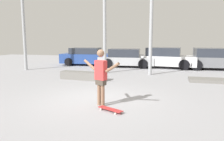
{
  "coord_description": "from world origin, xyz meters",
  "views": [
    {
      "loc": [
        2.34,
        -7.05,
        2.13
      ],
      "look_at": [
        0.14,
        1.65,
        0.81
      ],
      "focal_mm": 35.0,
      "sensor_mm": 36.0,
      "label": 1
    }
  ],
  "objects_px": {
    "skateboarder": "(101,74)",
    "manual_pad": "(221,81)",
    "grind_box": "(83,76)",
    "parked_car_grey": "(214,59)",
    "skateboard": "(110,109)",
    "parked_car_blue": "(87,57)",
    "parked_car_silver": "(126,58)",
    "parked_car_white": "(165,58)"
  },
  "relations": [
    {
      "from": "skateboarder",
      "to": "manual_pad",
      "type": "relative_size",
      "value": 0.61
    },
    {
      "from": "grind_box",
      "to": "parked_car_grey",
      "type": "xyz_separation_m",
      "value": [
        7.4,
        5.86,
        0.5
      ]
    },
    {
      "from": "skateboard",
      "to": "parked_car_grey",
      "type": "xyz_separation_m",
      "value": [
        4.75,
        10.34,
        0.64
      ]
    },
    {
      "from": "skateboard",
      "to": "parked_car_blue",
      "type": "xyz_separation_m",
      "value": [
        -4.68,
        10.5,
        0.61
      ]
    },
    {
      "from": "grind_box",
      "to": "parked_car_silver",
      "type": "distance_m",
      "value": 5.85
    },
    {
      "from": "manual_pad",
      "to": "parked_car_white",
      "type": "relative_size",
      "value": 0.67
    },
    {
      "from": "parked_car_blue",
      "to": "parked_car_grey",
      "type": "height_order",
      "value": "parked_car_grey"
    },
    {
      "from": "parked_car_blue",
      "to": "parked_car_white",
      "type": "bearing_deg",
      "value": -5.12
    },
    {
      "from": "skateboarder",
      "to": "manual_pad",
      "type": "bearing_deg",
      "value": 72.97
    },
    {
      "from": "manual_pad",
      "to": "skateboard",
      "type": "bearing_deg",
      "value": -127.3
    },
    {
      "from": "manual_pad",
      "to": "parked_car_blue",
      "type": "relative_size",
      "value": 0.69
    },
    {
      "from": "manual_pad",
      "to": "parked_car_grey",
      "type": "bearing_deg",
      "value": 83.06
    },
    {
      "from": "skateboarder",
      "to": "skateboard",
      "type": "xyz_separation_m",
      "value": [
        0.43,
        -0.47,
        -0.96
      ]
    },
    {
      "from": "grind_box",
      "to": "parked_car_white",
      "type": "xyz_separation_m",
      "value": [
        4.08,
        5.9,
        0.51
      ]
    },
    {
      "from": "parked_car_blue",
      "to": "parked_car_silver",
      "type": "relative_size",
      "value": 1.02
    },
    {
      "from": "parked_car_white",
      "to": "parked_car_silver",
      "type": "bearing_deg",
      "value": -170.71
    },
    {
      "from": "parked_car_silver",
      "to": "parked_car_grey",
      "type": "bearing_deg",
      "value": -2.61
    },
    {
      "from": "skateboard",
      "to": "parked_car_grey",
      "type": "distance_m",
      "value": 11.39
    },
    {
      "from": "skateboard",
      "to": "parked_car_white",
      "type": "xyz_separation_m",
      "value": [
        1.43,
        10.38,
        0.65
      ]
    },
    {
      "from": "skateboarder",
      "to": "parked_car_white",
      "type": "height_order",
      "value": "skateboarder"
    },
    {
      "from": "skateboard",
      "to": "parked_car_grey",
      "type": "bearing_deg",
      "value": 92.09
    },
    {
      "from": "skateboarder",
      "to": "grind_box",
      "type": "relative_size",
      "value": 0.76
    },
    {
      "from": "parked_car_silver",
      "to": "skateboard",
      "type": "bearing_deg",
      "value": -85.95
    },
    {
      "from": "skateboarder",
      "to": "parked_car_silver",
      "type": "xyz_separation_m",
      "value": [
        -1.01,
        9.71,
        -0.36
      ]
    },
    {
      "from": "skateboard",
      "to": "manual_pad",
      "type": "height_order",
      "value": "manual_pad"
    },
    {
      "from": "grind_box",
      "to": "parked_car_white",
      "type": "relative_size",
      "value": 0.54
    },
    {
      "from": "grind_box",
      "to": "parked_car_grey",
      "type": "distance_m",
      "value": 9.45
    },
    {
      "from": "skateboarder",
      "to": "parked_car_blue",
      "type": "distance_m",
      "value": 10.9
    },
    {
      "from": "parked_car_blue",
      "to": "parked_car_white",
      "type": "relative_size",
      "value": 0.97
    },
    {
      "from": "grind_box",
      "to": "parked_car_blue",
      "type": "distance_m",
      "value": 6.37
    },
    {
      "from": "skateboarder",
      "to": "parked_car_blue",
      "type": "bearing_deg",
      "value": 138.53
    },
    {
      "from": "skateboard",
      "to": "parked_car_silver",
      "type": "distance_m",
      "value": 10.3
    },
    {
      "from": "parked_car_silver",
      "to": "parked_car_white",
      "type": "bearing_deg",
      "value": -0.07
    },
    {
      "from": "manual_pad",
      "to": "parked_car_grey",
      "type": "relative_size",
      "value": 0.68
    },
    {
      "from": "skateboard",
      "to": "parked_car_blue",
      "type": "relative_size",
      "value": 0.2
    },
    {
      "from": "grind_box",
      "to": "parked_car_white",
      "type": "height_order",
      "value": "parked_car_white"
    },
    {
      "from": "parked_car_blue",
      "to": "skateboard",
      "type": "bearing_deg",
      "value": -70.0
    },
    {
      "from": "skateboard",
      "to": "skateboarder",
      "type": "bearing_deg",
      "value": 159.32
    },
    {
      "from": "grind_box",
      "to": "parked_car_silver",
      "type": "bearing_deg",
      "value": 78.05
    },
    {
      "from": "grind_box",
      "to": "manual_pad",
      "type": "xyz_separation_m",
      "value": [
        6.81,
        0.97,
        -0.13
      ]
    },
    {
      "from": "skateboard",
      "to": "grind_box",
      "type": "relative_size",
      "value": 0.35
    },
    {
      "from": "manual_pad",
      "to": "parked_car_silver",
      "type": "distance_m",
      "value": 7.35
    }
  ]
}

